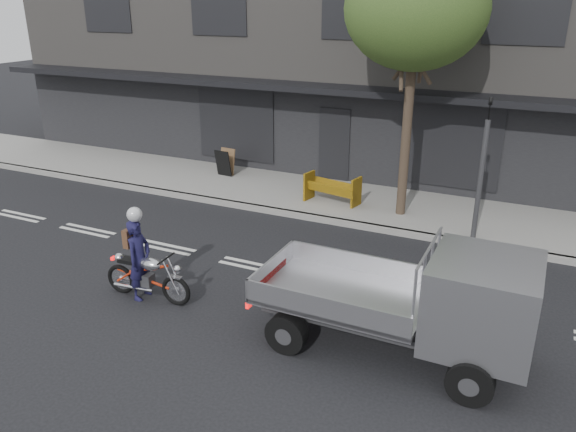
{
  "coord_description": "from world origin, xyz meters",
  "views": [
    {
      "loc": [
        5.4,
        -9.77,
        5.55
      ],
      "look_at": [
        0.61,
        0.5,
        1.12
      ],
      "focal_mm": 35.0,
      "sensor_mm": 36.0,
      "label": 1
    }
  ],
  "objects_px": {
    "motorcycle": "(147,275)",
    "construction_barrier": "(329,191)",
    "sandwich_board": "(223,163)",
    "rider": "(139,260)",
    "flatbed_ute": "(454,302)",
    "street_tree": "(416,9)",
    "traffic_light_pole": "(481,178)"
  },
  "relations": [
    {
      "from": "motorcycle",
      "to": "construction_barrier",
      "type": "relative_size",
      "value": 1.27
    },
    {
      "from": "traffic_light_pole",
      "to": "motorcycle",
      "type": "relative_size",
      "value": 1.83
    },
    {
      "from": "traffic_light_pole",
      "to": "street_tree",
      "type": "bearing_deg",
      "value": 156.97
    },
    {
      "from": "construction_barrier",
      "to": "traffic_light_pole",
      "type": "bearing_deg",
      "value": -9.25
    },
    {
      "from": "motorcycle",
      "to": "sandwich_board",
      "type": "xyz_separation_m",
      "value": [
        -2.63,
        7.19,
        0.07
      ]
    },
    {
      "from": "rider",
      "to": "construction_barrier",
      "type": "bearing_deg",
      "value": -17.53
    },
    {
      "from": "traffic_light_pole",
      "to": "sandwich_board",
      "type": "bearing_deg",
      "value": 167.87
    },
    {
      "from": "construction_barrier",
      "to": "sandwich_board",
      "type": "relative_size",
      "value": 1.77
    },
    {
      "from": "flatbed_ute",
      "to": "motorcycle",
      "type": "bearing_deg",
      "value": -176.5
    },
    {
      "from": "street_tree",
      "to": "traffic_light_pole",
      "type": "bearing_deg",
      "value": -23.03
    },
    {
      "from": "flatbed_ute",
      "to": "construction_barrier",
      "type": "height_order",
      "value": "flatbed_ute"
    },
    {
      "from": "street_tree",
      "to": "construction_barrier",
      "type": "xyz_separation_m",
      "value": [
        -1.96,
        -0.2,
        -4.71
      ]
    },
    {
      "from": "sandwich_board",
      "to": "flatbed_ute",
      "type": "bearing_deg",
      "value": -33.82
    },
    {
      "from": "street_tree",
      "to": "motorcycle",
      "type": "height_order",
      "value": "street_tree"
    },
    {
      "from": "flatbed_ute",
      "to": "sandwich_board",
      "type": "xyz_separation_m",
      "value": [
        -8.35,
        6.89,
        -0.58
      ]
    },
    {
      "from": "rider",
      "to": "sandwich_board",
      "type": "bearing_deg",
      "value": 16.09
    },
    {
      "from": "sandwich_board",
      "to": "rider",
      "type": "bearing_deg",
      "value": -65.26
    },
    {
      "from": "construction_barrier",
      "to": "sandwich_board",
      "type": "bearing_deg",
      "value": 165.12
    },
    {
      "from": "traffic_light_pole",
      "to": "motorcycle",
      "type": "height_order",
      "value": "traffic_light_pole"
    },
    {
      "from": "rider",
      "to": "flatbed_ute",
      "type": "relative_size",
      "value": 0.37
    },
    {
      "from": "rider",
      "to": "sandwich_board",
      "type": "distance_m",
      "value": 7.61
    },
    {
      "from": "street_tree",
      "to": "flatbed_ute",
      "type": "bearing_deg",
      "value": -68.9
    },
    {
      "from": "traffic_light_pole",
      "to": "rider",
      "type": "relative_size",
      "value": 2.16
    },
    {
      "from": "motorcycle",
      "to": "rider",
      "type": "bearing_deg",
      "value": 177.07
    },
    {
      "from": "flatbed_ute",
      "to": "traffic_light_pole",
      "type": "bearing_deg",
      "value": 94.09
    },
    {
      "from": "motorcycle",
      "to": "construction_barrier",
      "type": "xyz_separation_m",
      "value": [
        1.44,
        6.11,
        0.07
      ]
    },
    {
      "from": "motorcycle",
      "to": "street_tree",
      "type": "bearing_deg",
      "value": 58.75
    },
    {
      "from": "traffic_light_pole",
      "to": "rider",
      "type": "distance_m",
      "value": 7.83
    },
    {
      "from": "street_tree",
      "to": "traffic_light_pole",
      "type": "height_order",
      "value": "street_tree"
    },
    {
      "from": "traffic_light_pole",
      "to": "construction_barrier",
      "type": "xyz_separation_m",
      "value": [
        -3.96,
        0.65,
        -1.08
      ]
    },
    {
      "from": "motorcycle",
      "to": "sandwich_board",
      "type": "bearing_deg",
      "value": 107.15
    },
    {
      "from": "motorcycle",
      "to": "rider",
      "type": "xyz_separation_m",
      "value": [
        -0.15,
        -0.0,
        0.3
      ]
    }
  ]
}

